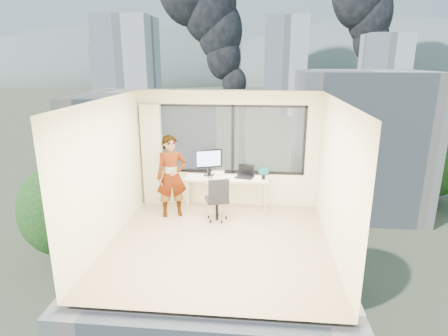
# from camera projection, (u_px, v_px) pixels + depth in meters

# --- Properties ---
(floor) EXTENTS (4.00, 4.00, 0.01)m
(floor) POSITION_uv_depth(u_px,v_px,m) (219.00, 243.00, 6.85)
(floor) COLOR tan
(floor) RESTS_ON ground
(ceiling) EXTENTS (4.00, 4.00, 0.01)m
(ceiling) POSITION_uv_depth(u_px,v_px,m) (218.00, 100.00, 6.12)
(ceiling) COLOR white
(ceiling) RESTS_ON ground
(wall_front) EXTENTS (4.00, 0.01, 2.60)m
(wall_front) POSITION_uv_depth(u_px,v_px,m) (200.00, 225.00, 4.57)
(wall_front) COLOR #F0EBB9
(wall_front) RESTS_ON ground
(wall_left) EXTENTS (0.01, 4.00, 2.60)m
(wall_left) POSITION_uv_depth(u_px,v_px,m) (107.00, 173.00, 6.67)
(wall_left) COLOR #F0EBB9
(wall_left) RESTS_ON ground
(wall_right) EXTENTS (0.01, 4.00, 2.60)m
(wall_right) POSITION_uv_depth(u_px,v_px,m) (336.00, 179.00, 6.30)
(wall_right) COLOR #F0EBB9
(wall_right) RESTS_ON ground
(window_wall) EXTENTS (3.30, 0.16, 1.55)m
(window_wall) POSITION_uv_depth(u_px,v_px,m) (231.00, 139.00, 8.33)
(window_wall) COLOR black
(window_wall) RESTS_ON ground
(curtain) EXTENTS (0.45, 0.14, 2.30)m
(curtain) POSITION_uv_depth(u_px,v_px,m) (152.00, 155.00, 8.48)
(curtain) COLOR beige
(curtain) RESTS_ON floor
(desk) EXTENTS (1.80, 0.60, 0.75)m
(desk) POSITION_uv_depth(u_px,v_px,m) (227.00, 193.00, 8.33)
(desk) COLOR #CBB188
(desk) RESTS_ON floor
(chair) EXTENTS (0.63, 0.63, 0.97)m
(chair) POSITION_uv_depth(u_px,v_px,m) (217.00, 198.00, 7.72)
(chair) COLOR black
(chair) RESTS_ON floor
(person) EXTENTS (0.74, 0.62, 1.75)m
(person) POSITION_uv_depth(u_px,v_px,m) (172.00, 176.00, 7.86)
(person) COLOR #2D2D33
(person) RESTS_ON floor
(monitor) EXTENTS (0.60, 0.33, 0.60)m
(monitor) POSITION_uv_depth(u_px,v_px,m) (209.00, 162.00, 8.28)
(monitor) COLOR black
(monitor) RESTS_ON desk
(game_console) EXTENTS (0.30, 0.25, 0.07)m
(game_console) POSITION_uv_depth(u_px,v_px,m) (218.00, 172.00, 8.47)
(game_console) COLOR white
(game_console) RESTS_ON desk
(laptop) EXTENTS (0.46, 0.48, 0.24)m
(laptop) POSITION_uv_depth(u_px,v_px,m) (245.00, 172.00, 8.17)
(laptop) COLOR black
(laptop) RESTS_ON desk
(cellphone) EXTENTS (0.10, 0.06, 0.01)m
(cellphone) POSITION_uv_depth(u_px,v_px,m) (210.00, 178.00, 8.15)
(cellphone) COLOR black
(cellphone) RESTS_ON desk
(pen_cup) EXTENTS (0.10, 0.10, 0.10)m
(pen_cup) POSITION_uv_depth(u_px,v_px,m) (264.00, 177.00, 8.08)
(pen_cup) COLOR black
(pen_cup) RESTS_ON desk
(handbag) EXTENTS (0.29, 0.22, 0.20)m
(handbag) POSITION_uv_depth(u_px,v_px,m) (264.00, 171.00, 8.33)
(handbag) COLOR #0E544A
(handbag) RESTS_ON desk
(exterior_ground) EXTENTS (400.00, 400.00, 0.04)m
(exterior_ground) POSITION_uv_depth(u_px,v_px,m) (258.00, 112.00, 125.41)
(exterior_ground) COLOR #515B3D
(exterior_ground) RESTS_ON ground
(near_bldg_a) EXTENTS (16.00, 12.00, 14.00)m
(near_bldg_a) POSITION_uv_depth(u_px,v_px,m) (164.00, 163.00, 38.31)
(near_bldg_a) COLOR beige
(near_bldg_a) RESTS_ON exterior_ground
(near_bldg_b) EXTENTS (14.00, 13.00, 16.00)m
(near_bldg_b) POSITION_uv_depth(u_px,v_px,m) (357.00, 141.00, 43.71)
(near_bldg_b) COLOR silver
(near_bldg_b) RESTS_ON exterior_ground
(far_tower_a) EXTENTS (14.00, 14.00, 28.00)m
(far_tower_a) POSITION_uv_depth(u_px,v_px,m) (129.00, 71.00, 100.88)
(far_tower_a) COLOR silver
(far_tower_a) RESTS_ON exterior_ground
(far_tower_b) EXTENTS (13.00, 13.00, 30.00)m
(far_tower_b) POSITION_uv_depth(u_px,v_px,m) (285.00, 66.00, 120.46)
(far_tower_b) COLOR silver
(far_tower_b) RESTS_ON exterior_ground
(far_tower_c) EXTENTS (15.00, 15.00, 26.00)m
(far_tower_c) POSITION_uv_depth(u_px,v_px,m) (383.00, 71.00, 136.67)
(far_tower_c) COLOR silver
(far_tower_c) RESTS_ON exterior_ground
(far_tower_d) EXTENTS (16.00, 14.00, 22.00)m
(far_tower_d) POSITION_uv_depth(u_px,v_px,m) (116.00, 74.00, 156.60)
(far_tower_d) COLOR silver
(far_tower_d) RESTS_ON exterior_ground
(hill_a) EXTENTS (288.00, 216.00, 90.00)m
(hill_a) POSITION_uv_depth(u_px,v_px,m) (123.00, 79.00, 327.70)
(hill_a) COLOR slate
(hill_a) RESTS_ON exterior_ground
(hill_b) EXTENTS (300.00, 220.00, 96.00)m
(hill_b) POSITION_uv_depth(u_px,v_px,m) (383.00, 81.00, 307.13)
(hill_b) COLOR slate
(hill_b) RESTS_ON exterior_ground
(tree_a) EXTENTS (7.00, 7.00, 8.00)m
(tree_a) POSITION_uv_depth(u_px,v_px,m) (63.00, 219.00, 32.16)
(tree_a) COLOR #174416
(tree_a) RESTS_ON exterior_ground
(tree_b) EXTENTS (7.60, 7.60, 9.00)m
(tree_b) POSITION_uv_depth(u_px,v_px,m) (304.00, 247.00, 26.33)
(tree_b) COLOR #174416
(tree_b) RESTS_ON exterior_ground
(tree_c) EXTENTS (8.40, 8.40, 10.00)m
(tree_c) POSITION_uv_depth(u_px,v_px,m) (435.00, 164.00, 45.53)
(tree_c) COLOR #174416
(tree_c) RESTS_ON exterior_ground
(smoke_plume_b) EXTENTS (30.00, 18.00, 70.00)m
(smoke_plume_b) POSITION_uv_depth(u_px,v_px,m) (394.00, 0.00, 156.54)
(smoke_plume_b) COLOR black
(smoke_plume_b) RESTS_ON exterior_ground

